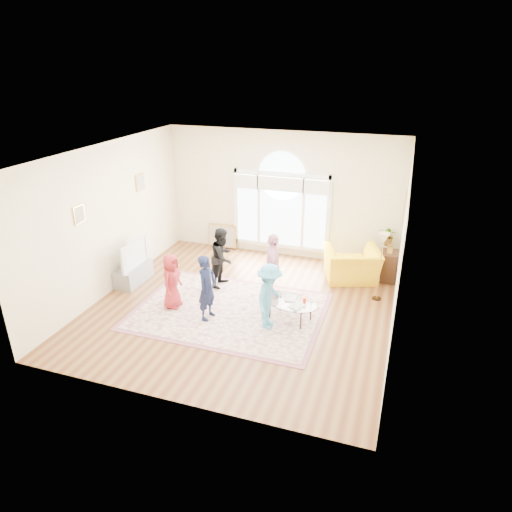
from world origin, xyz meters
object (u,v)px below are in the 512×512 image
(area_rug, at_px, (229,311))
(coffee_table, at_px, (291,302))
(television, at_px, (131,253))
(armchair, at_px, (352,265))
(tv_console, at_px, (134,274))

(area_rug, bearing_deg, coffee_table, 3.11)
(television, relative_size, armchair, 0.90)
(coffee_table, bearing_deg, television, -171.05)
(coffee_table, bearing_deg, armchair, 83.70)
(tv_console, distance_m, television, 0.52)
(tv_console, bearing_deg, television, -0.00)
(tv_console, xyz_separation_m, coffee_table, (3.84, -0.47, 0.19))
(tv_console, bearing_deg, area_rug, -11.76)
(television, height_order, coffee_table, television)
(television, distance_m, coffee_table, 3.88)
(area_rug, bearing_deg, television, 168.20)
(tv_console, height_order, armchair, armchair)
(area_rug, xyz_separation_m, tv_console, (-2.58, 0.54, 0.20))
(area_rug, xyz_separation_m, television, (-2.57, 0.54, 0.72))
(tv_console, relative_size, coffee_table, 0.80)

